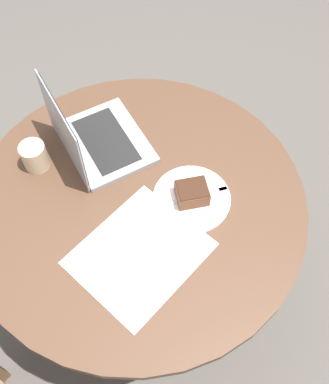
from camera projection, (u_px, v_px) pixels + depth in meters
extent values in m
plane|color=#4C4742|center=(146.00, 282.00, 1.97)|extent=(12.00, 12.00, 0.00)
cylinder|color=#4C3323|center=(146.00, 281.00, 1.96)|extent=(0.49, 0.49, 0.02)
cylinder|color=#4C3323|center=(142.00, 248.00, 1.67)|extent=(0.14, 0.14, 0.66)
cylinder|color=#4C3323|center=(138.00, 201.00, 1.38)|extent=(1.03, 1.03, 0.03)
cube|color=white|center=(140.00, 253.00, 1.27)|extent=(0.43, 0.41, 0.00)
cylinder|color=white|center=(192.00, 199.00, 1.36)|extent=(0.24, 0.24, 0.01)
cube|color=brown|center=(192.00, 193.00, 1.33)|extent=(0.11, 0.10, 0.05)
cube|color=#351E13|center=(192.00, 188.00, 1.31)|extent=(0.10, 0.09, 0.00)
cube|color=silver|center=(201.00, 195.00, 1.36)|extent=(0.17, 0.04, 0.00)
cube|color=silver|center=(223.00, 189.00, 1.37)|extent=(0.03, 0.03, 0.00)
cylinder|color=#C6AD89|center=(35.00, 156.00, 1.40)|extent=(0.08, 0.08, 0.09)
cube|color=gray|center=(106.00, 142.00, 1.47)|extent=(0.26, 0.32, 0.02)
cube|color=black|center=(106.00, 140.00, 1.47)|extent=(0.15, 0.26, 0.00)
cube|color=gray|center=(63.00, 131.00, 1.33)|extent=(0.02, 0.31, 0.24)
cube|color=black|center=(64.00, 131.00, 1.33)|extent=(0.02, 0.29, 0.22)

